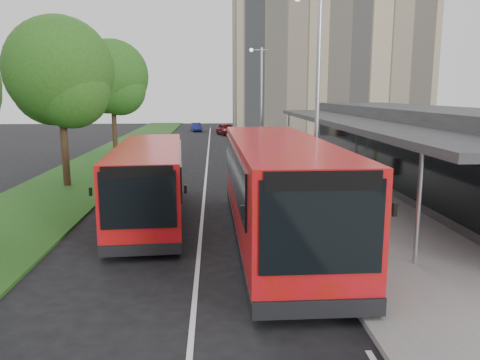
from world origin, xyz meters
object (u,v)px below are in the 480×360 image
(tree_far, at_px, (112,81))
(car_far, at_px, (196,127))
(lamp_post_near, at_px, (315,93))
(tree_mid, at_px, (60,78))
(car_near, at_px, (226,129))
(litter_bin, at_px, (312,167))
(lamp_post_far, at_px, (260,93))
(bollard, at_px, (283,152))
(bus_second, at_px, (150,181))
(bus_main, at_px, (278,190))

(tree_far, height_order, car_far, tree_far)
(lamp_post_near, distance_m, car_far, 42.73)
(tree_mid, relative_size, car_near, 2.14)
(car_near, bearing_deg, litter_bin, -98.00)
(tree_mid, height_order, car_near, tree_mid)
(lamp_post_far, relative_size, bollard, 7.22)
(lamp_post_near, distance_m, car_near, 36.89)
(lamp_post_near, xyz_separation_m, bus_second, (-6.08, 0.75, -3.29))
(lamp_post_far, height_order, litter_bin, lamp_post_far)
(tree_mid, height_order, litter_bin, tree_mid)
(bus_second, bearing_deg, litter_bin, 41.98)
(tree_far, xyz_separation_m, car_far, (5.27, 23.07, -5.05))
(bus_main, relative_size, bollard, 10.49)
(tree_far, xyz_separation_m, bus_second, (5.05, -18.30, -4.15))
(lamp_post_near, height_order, lamp_post_far, same)
(litter_bin, bearing_deg, car_far, 103.12)
(tree_mid, xyz_separation_m, lamp_post_far, (11.13, 12.95, -0.72))
(litter_bin, xyz_separation_m, car_near, (-4.09, 27.60, 0.06))
(car_near, bearing_deg, bus_second, -112.57)
(tree_mid, relative_size, bus_main, 0.72)
(litter_bin, bearing_deg, lamp_post_far, 99.61)
(tree_mid, relative_size, litter_bin, 9.09)
(tree_far, xyz_separation_m, lamp_post_far, (11.13, 0.95, -0.86))
(tree_mid, xyz_separation_m, car_near, (8.90, 29.55, -4.77))
(tree_far, distance_m, lamp_post_far, 11.20)
(car_far, bearing_deg, lamp_post_near, -89.94)
(bus_main, xyz_separation_m, car_near, (-0.61, 38.98, -1.01))
(tree_far, height_order, bus_main, tree_far)
(tree_far, bearing_deg, litter_bin, -37.73)
(tree_far, height_order, lamp_post_far, tree_far)
(bus_second, distance_m, car_far, 41.38)
(lamp_post_far, distance_m, bus_main, 22.65)
(bus_main, relative_size, litter_bin, 12.54)
(litter_bin, xyz_separation_m, bollard, (-0.75, 5.80, 0.09))
(bollard, distance_m, car_far, 28.19)
(tree_mid, height_order, lamp_post_far, tree_mid)
(bus_main, relative_size, bus_second, 1.16)
(tree_far, bearing_deg, bus_second, -74.58)
(bollard, bearing_deg, bus_second, -117.11)
(bus_main, height_order, bus_second, bus_main)
(lamp_post_far, height_order, bus_main, lamp_post_far)
(litter_bin, bearing_deg, lamp_post_near, -101.69)
(car_far, bearing_deg, bus_main, -92.42)
(litter_bin, bearing_deg, car_near, 98.44)
(bus_main, bearing_deg, bollard, 80.25)
(tree_mid, bearing_deg, car_near, 73.24)
(lamp_post_far, bearing_deg, bus_main, -94.14)
(tree_mid, xyz_separation_m, car_far, (5.27, 35.07, -4.91))
(tree_far, relative_size, car_far, 2.70)
(tree_mid, distance_m, bus_second, 9.01)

